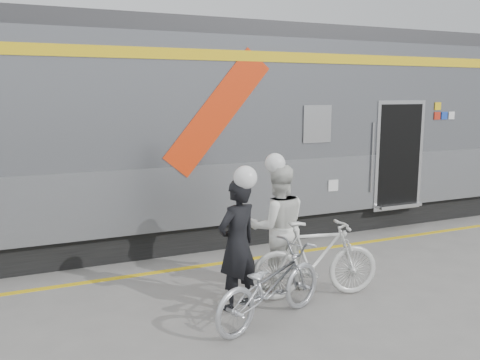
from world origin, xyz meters
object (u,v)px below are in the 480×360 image
man (237,244)px  bicycle_right (315,259)px  woman (278,227)px  bicycle_left (270,285)px

man → bicycle_right: man is taller
bicycle_right → woman: bearing=40.4°
bicycle_left → bicycle_right: 1.03m
man → woman: size_ratio=0.96×
bicycle_left → woman: woman is taller
man → bicycle_right: size_ratio=0.95×
woman → bicycle_right: woman is taller
man → woman: 0.94m
bicycle_left → woman: size_ratio=1.01×
woman → bicycle_right: 0.72m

